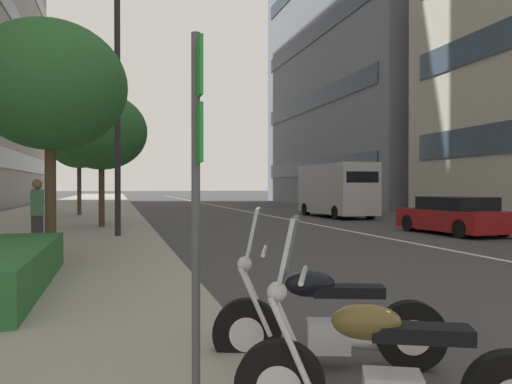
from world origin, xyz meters
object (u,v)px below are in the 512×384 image
object	(u,v)px
street_tree_near_plaza_corner	(79,144)
delivery_van_ahead	(336,189)
street_lamp_with_banners	(128,72)
street_tree_mid_sidewalk	(50,86)
motorcycle_under_tarp	(324,321)
car_far_down_avenue	(454,216)
motorcycle_by_sign_pole	(386,373)
parking_sign_by_curb	(197,173)
street_tree_far_plaza	(101,132)
pedestrian_on_plaza	(37,216)

from	to	relation	value
street_tree_near_plaza_corner	delivery_van_ahead	bearing A→B (deg)	-104.55
street_lamp_with_banners	street_tree_mid_sidewalk	size ratio (longest dim) A/B	1.74
motorcycle_under_tarp	car_far_down_avenue	size ratio (longest dim) A/B	0.48
motorcycle_by_sign_pole	parking_sign_by_curb	xyz separation A→B (m)	(0.50, 1.18, 1.33)
motorcycle_by_sign_pole	street_tree_mid_sidewalk	bearing A→B (deg)	-44.95
motorcycle_by_sign_pole	street_tree_far_plaza	xyz separation A→B (m)	(16.88, 2.28, 3.34)
motorcycle_by_sign_pole	pedestrian_on_plaza	size ratio (longest dim) A/B	1.17
street_lamp_with_banners	street_tree_far_plaza	xyz separation A→B (m)	(3.88, 0.90, -1.45)
delivery_van_ahead	street_tree_far_plaza	xyz separation A→B (m)	(-5.17, 12.16, 2.23)
motorcycle_under_tarp	street_lamp_with_banners	xyz separation A→B (m)	(11.73, 1.48, 4.79)
parking_sign_by_curb	street_tree_mid_sidewalk	size ratio (longest dim) A/B	0.53
street_tree_far_plaza	street_tree_near_plaza_corner	size ratio (longest dim) A/B	0.98
motorcycle_under_tarp	parking_sign_by_curb	xyz separation A→B (m)	(-0.77, 1.29, 1.33)
street_tree_mid_sidewalk	street_tree_far_plaza	distance (m)	8.94
street_tree_mid_sidewalk	street_tree_near_plaza_corner	xyz separation A→B (m)	(17.60, 0.66, 0.28)
parking_sign_by_curb	street_lamp_with_banners	world-z (taller)	street_lamp_with_banners
motorcycle_under_tarp	car_far_down_avenue	distance (m)	14.41
parking_sign_by_curb	street_tree_near_plaza_corner	size ratio (longest dim) A/B	0.50
street_tree_near_plaza_corner	motorcycle_under_tarp	bearing A→B (deg)	-171.13
delivery_van_ahead	street_tree_near_plaza_corner	world-z (taller)	street_tree_near_plaza_corner
delivery_van_ahead	street_tree_near_plaza_corner	bearing A→B (deg)	74.81
parking_sign_by_curb	street_tree_mid_sidewalk	distance (m)	7.94
motorcycle_by_sign_pole	pedestrian_on_plaza	bearing A→B (deg)	-45.29
motorcycle_by_sign_pole	pedestrian_on_plaza	xyz separation A→B (m)	(9.31, 3.46, 0.57)
pedestrian_on_plaza	street_tree_mid_sidewalk	bearing A→B (deg)	104.13
street_tree_mid_sidewalk	street_tree_near_plaza_corner	bearing A→B (deg)	2.16
car_far_down_avenue	delivery_van_ahead	xyz separation A→B (m)	(10.06, -0.15, 0.90)
motorcycle_under_tarp	pedestrian_on_plaza	distance (m)	8.81
car_far_down_avenue	street_tree_far_plaza	world-z (taller)	street_tree_far_plaza
motorcycle_under_tarp	pedestrian_on_plaza	bearing A→B (deg)	-47.12
car_far_down_avenue	street_tree_far_plaza	size ratio (longest dim) A/B	0.83
motorcycle_by_sign_pole	car_far_down_avenue	world-z (taller)	motorcycle_by_sign_pole
motorcycle_by_sign_pole	street_lamp_with_banners	size ratio (longest dim) A/B	0.23
street_tree_mid_sidewalk	delivery_van_ahead	bearing A→B (deg)	-42.52
motorcycle_under_tarp	parking_sign_by_curb	world-z (taller)	parking_sign_by_curb
parking_sign_by_curb	street_tree_far_plaza	xyz separation A→B (m)	(16.38, 1.10, 2.01)
street_lamp_with_banners	pedestrian_on_plaza	size ratio (longest dim) A/B	5.02
street_lamp_with_banners	street_tree_mid_sidewalk	world-z (taller)	street_lamp_with_banners
car_far_down_avenue	delivery_van_ahead	distance (m)	10.10
pedestrian_on_plaza	street_tree_far_plaza	bearing A→B (deg)	-103.10
street_tree_mid_sidewalk	motorcycle_under_tarp	bearing A→B (deg)	-154.96
motorcycle_by_sign_pole	pedestrian_on_plaza	distance (m)	9.95
delivery_van_ahead	street_tree_far_plaza	size ratio (longest dim) A/B	1.18
motorcycle_by_sign_pole	parking_sign_by_curb	distance (m)	1.85
car_far_down_avenue	street_tree_near_plaza_corner	distance (m)	19.39
car_far_down_avenue	street_tree_mid_sidewalk	size ratio (longest dim) A/B	0.87
motorcycle_by_sign_pole	street_lamp_with_banners	xyz separation A→B (m)	(13.00, 1.37, 4.79)
motorcycle_by_sign_pole	street_tree_far_plaza	size ratio (longest dim) A/B	0.39
delivery_van_ahead	street_tree_near_plaza_corner	distance (m)	14.24
street_lamp_with_banners	pedestrian_on_plaza	bearing A→B (deg)	150.49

